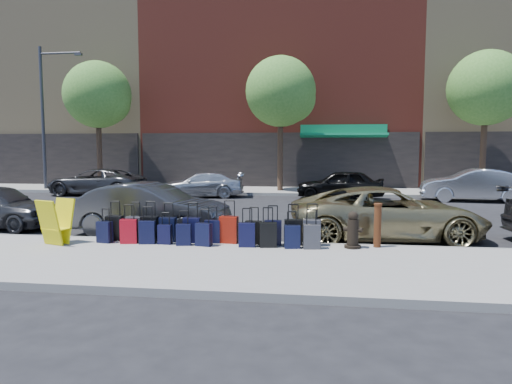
# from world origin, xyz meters

# --- Properties ---
(ground) EXTENTS (120.00, 120.00, 0.00)m
(ground) POSITION_xyz_m (0.00, 0.00, 0.00)
(ground) COLOR black
(ground) RESTS_ON ground
(sidewalk_near) EXTENTS (60.00, 4.00, 0.15)m
(sidewalk_near) POSITION_xyz_m (0.00, -6.50, 0.07)
(sidewalk_near) COLOR gray
(sidewalk_near) RESTS_ON ground
(sidewalk_far) EXTENTS (60.00, 4.00, 0.15)m
(sidewalk_far) POSITION_xyz_m (0.00, 10.00, 0.07)
(sidewalk_far) COLOR gray
(sidewalk_far) RESTS_ON ground
(curb_near) EXTENTS (60.00, 0.08, 0.15)m
(curb_near) POSITION_xyz_m (0.00, -4.48, 0.07)
(curb_near) COLOR gray
(curb_near) RESTS_ON ground
(curb_far) EXTENTS (60.00, 0.08, 0.15)m
(curb_far) POSITION_xyz_m (0.00, 7.98, 0.07)
(curb_far) COLOR gray
(curb_far) RESTS_ON ground
(building_left) EXTENTS (15.00, 12.12, 16.00)m
(building_left) POSITION_xyz_m (-16.00, 17.98, 7.98)
(building_left) COLOR #907C58
(building_left) RESTS_ON ground
(building_center) EXTENTS (17.00, 12.85, 20.00)m
(building_center) POSITION_xyz_m (0.00, 17.99, 9.98)
(building_center) COLOR maroon
(building_center) RESTS_ON ground
(tree_left) EXTENTS (3.80, 3.80, 7.27)m
(tree_left) POSITION_xyz_m (-9.86, 9.50, 5.41)
(tree_left) COLOR black
(tree_left) RESTS_ON sidewalk_far
(tree_center) EXTENTS (3.80, 3.80, 7.27)m
(tree_center) POSITION_xyz_m (0.64, 9.50, 5.41)
(tree_center) COLOR black
(tree_center) RESTS_ON sidewalk_far
(tree_right) EXTENTS (3.80, 3.80, 7.27)m
(tree_right) POSITION_xyz_m (11.14, 9.50, 5.41)
(tree_right) COLOR black
(tree_right) RESTS_ON sidewalk_far
(streetlight) EXTENTS (2.59, 0.18, 8.00)m
(streetlight) POSITION_xyz_m (-12.80, 8.80, 4.66)
(streetlight) COLOR #333338
(streetlight) RESTS_ON sidewalk_far
(suitcase_front_0) EXTENTS (0.42, 0.24, 0.99)m
(suitcase_front_0) POSITION_xyz_m (-2.43, -4.82, 0.46)
(suitcase_front_0) COLOR black
(suitcase_front_0) RESTS_ON sidewalk_near
(suitcase_front_1) EXTENTS (0.42, 0.27, 0.96)m
(suitcase_front_1) POSITION_xyz_m (-1.93, -4.77, 0.45)
(suitcase_front_1) COLOR #3E3E44
(suitcase_front_1) RESTS_ON sidewalk_near
(suitcase_front_2) EXTENTS (0.42, 0.24, 0.99)m
(suitcase_front_2) POSITION_xyz_m (-1.52, -4.80, 0.46)
(suitcase_front_2) COLOR black
(suitcase_front_2) RESTS_ON sidewalk_near
(suitcase_front_3) EXTENTS (0.40, 0.22, 0.96)m
(suitcase_front_3) POSITION_xyz_m (-1.06, -4.78, 0.45)
(suitcase_front_3) COLOR black
(suitcase_front_3) RESTS_ON sidewalk_near
(suitcase_front_4) EXTENTS (0.42, 0.24, 0.99)m
(suitcase_front_4) POSITION_xyz_m (-0.43, -4.83, 0.46)
(suitcase_front_4) COLOR black
(suitcase_front_4) RESTS_ON sidewalk_near
(suitcase_front_5) EXTENTS (0.39, 0.25, 0.89)m
(suitcase_front_5) POSITION_xyz_m (0.07, -4.81, 0.43)
(suitcase_front_5) COLOR black
(suitcase_front_5) RESTS_ON sidewalk_near
(suitcase_front_6) EXTENTS (0.45, 0.27, 1.04)m
(suitcase_front_6) POSITION_xyz_m (0.46, -4.75, 0.48)
(suitcase_front_6) COLOR maroon
(suitcase_front_6) RESTS_ON sidewalk_near
(suitcase_front_7) EXTENTS (0.39, 0.24, 0.90)m
(suitcase_front_7) POSITION_xyz_m (1.07, -4.78, 0.43)
(suitcase_front_7) COLOR black
(suitcase_front_7) RESTS_ON sidewalk_near
(suitcase_front_8) EXTENTS (0.42, 0.27, 0.95)m
(suitcase_front_8) POSITION_xyz_m (1.55, -4.84, 0.45)
(suitcase_front_8) COLOR black
(suitcase_front_8) RESTS_ON sidewalk_near
(suitcase_front_9) EXTENTS (0.43, 0.27, 0.98)m
(suitcase_front_9) POSITION_xyz_m (2.03, -4.77, 0.46)
(suitcase_front_9) COLOR black
(suitcase_front_9) RESTS_ON sidewalk_near
(suitcase_front_10) EXTENTS (0.42, 0.23, 1.00)m
(suitcase_front_10) POSITION_xyz_m (2.47, -4.78, 0.46)
(suitcase_front_10) COLOR #3F3F45
(suitcase_front_10) RESTS_ON sidewalk_near
(suitcase_back_0) EXTENTS (0.38, 0.26, 0.84)m
(suitcase_back_0) POSITION_xyz_m (-2.55, -5.12, 0.41)
(suitcase_back_0) COLOR black
(suitcase_back_0) RESTS_ON sidewalk_near
(suitcase_back_1) EXTENTS (0.44, 0.31, 0.95)m
(suitcase_back_1) POSITION_xyz_m (-1.92, -5.12, 0.45)
(suitcase_back_1) COLOR #B10B19
(suitcase_back_1) RESTS_ON sidewalk_near
(suitcase_back_2) EXTENTS (0.41, 0.28, 0.90)m
(suitcase_back_2) POSITION_xyz_m (-1.47, -5.11, 0.43)
(suitcase_back_2) COLOR black
(suitcase_back_2) RESTS_ON sidewalk_near
(suitcase_back_3) EXTENTS (0.33, 0.20, 0.76)m
(suitcase_back_3) POSITION_xyz_m (-1.03, -5.09, 0.39)
(suitcase_back_3) COLOR black
(suitcase_back_3) RESTS_ON sidewalk_near
(suitcase_back_4) EXTENTS (0.37, 0.26, 0.82)m
(suitcase_back_4) POSITION_xyz_m (-0.55, -5.16, 0.41)
(suitcase_back_4) COLOR black
(suitcase_back_4) RESTS_ON sidewalk_near
(suitcase_back_5) EXTENTS (0.40, 0.28, 0.87)m
(suitcase_back_5) POSITION_xyz_m (-0.06, -5.16, 0.42)
(suitcase_back_5) COLOR black
(suitcase_back_5) RESTS_ON sidewalk_near
(suitcase_back_7) EXTENTS (0.40, 0.25, 0.91)m
(suitcase_back_7) POSITION_xyz_m (0.97, -5.12, 0.43)
(suitcase_back_7) COLOR black
(suitcase_back_7) RESTS_ON sidewalk_near
(suitcase_back_8) EXTENTS (0.43, 0.29, 0.93)m
(suitcase_back_8) POSITION_xyz_m (1.46, -5.09, 0.44)
(suitcase_back_8) COLOR black
(suitcase_back_8) RESTS_ON sidewalk_near
(suitcase_back_9) EXTENTS (0.39, 0.27, 0.86)m
(suitcase_back_9) POSITION_xyz_m (2.02, -5.13, 0.42)
(suitcase_back_9) COLOR black
(suitcase_back_9) RESTS_ON sidewalk_near
(suitcase_back_10) EXTENTS (0.41, 0.28, 0.91)m
(suitcase_back_10) POSITION_xyz_m (2.47, -5.13, 0.43)
(suitcase_back_10) COLOR #38383D
(suitcase_back_10) RESTS_ON sidewalk_near
(fire_hydrant) EXTENTS (0.44, 0.38, 0.85)m
(fire_hydrant) POSITION_xyz_m (3.41, -4.91, 0.54)
(fire_hydrant) COLOR black
(fire_hydrant) RESTS_ON sidewalk_near
(bollard) EXTENTS (0.19, 0.19, 1.03)m
(bollard) POSITION_xyz_m (3.98, -4.75, 0.68)
(bollard) COLOR #38190C
(bollard) RESTS_ON sidewalk_near
(display_rack) EXTENTS (0.78, 0.82, 1.08)m
(display_rack) POSITION_xyz_m (-3.60, -5.48, 0.68)
(display_rack) COLOR yellow
(display_rack) RESTS_ON sidewalk_near
(car_near_1) EXTENTS (4.59, 1.99, 1.47)m
(car_near_1) POSITION_xyz_m (-2.06, -3.33, 0.73)
(car_near_1) COLOR #363638
(car_near_1) RESTS_ON ground
(car_near_2) EXTENTS (5.37, 2.96, 1.42)m
(car_near_2) POSITION_xyz_m (4.44, -3.08, 0.71)
(car_near_2) COLOR #8E8257
(car_near_2) RESTS_ON ground
(car_far_0) EXTENTS (5.09, 2.46, 1.39)m
(car_far_0) POSITION_xyz_m (-8.98, 6.99, 0.70)
(car_far_0) COLOR #323134
(car_far_0) RESTS_ON ground
(car_far_1) EXTENTS (4.53, 2.31, 1.26)m
(car_far_1) POSITION_xyz_m (-3.27, 6.82, 0.63)
(car_far_1) COLOR #B3B5BA
(car_far_1) RESTS_ON ground
(car_far_2) EXTENTS (4.32, 2.05, 1.43)m
(car_far_2) POSITION_xyz_m (3.64, 6.91, 0.71)
(car_far_2) COLOR black
(car_far_2) RESTS_ON ground
(car_far_3) EXTENTS (4.76, 2.12, 1.52)m
(car_far_3) POSITION_xyz_m (9.69, 6.68, 0.76)
(car_far_3) COLOR silver
(car_far_3) RESTS_ON ground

